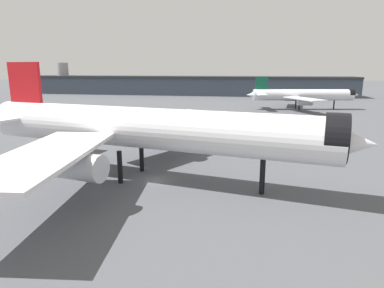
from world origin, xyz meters
TOP-DOWN VIEW (x-y plane):
  - ground at (0.00, 0.00)m, footprint 900.00×900.00m
  - airliner_near_gate at (-1.68, 0.88)m, footprint 61.59×54.90m
  - airliner_far_taxiway at (43.60, 95.28)m, footprint 46.79×42.54m
  - terminal_building at (-18.79, 171.51)m, footprint 217.46×43.77m

SIDE VIEW (x-z plane):
  - ground at x=0.00m, z-range 0.00..0.00m
  - airliner_far_taxiway at x=43.60m, z-range -0.80..12.60m
  - terminal_building at x=-18.79m, z-range -4.17..16.34m
  - airliner_near_gate at x=-1.68m, z-range -1.06..16.71m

